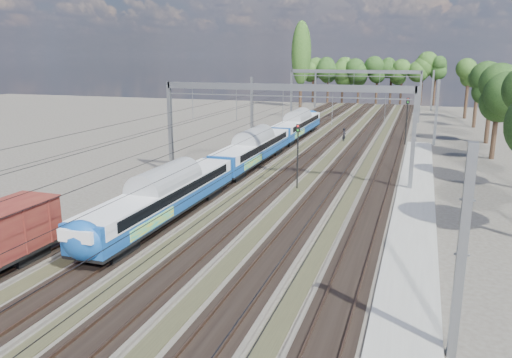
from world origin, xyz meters
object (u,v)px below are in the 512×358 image
(worker, at_px, (344,135))
(signal_near, at_px, (298,148))
(emu_train, at_px, (253,145))
(signal_far, at_px, (407,116))

(worker, relative_size, signal_near, 0.33)
(emu_train, distance_m, signal_near, 9.64)
(worker, bearing_deg, signal_far, -85.95)
(signal_near, bearing_deg, signal_far, 60.52)
(emu_train, bearing_deg, signal_far, 51.36)
(worker, xyz_separation_m, signal_far, (8.08, -0.94, 3.01))
(signal_near, height_order, signal_far, signal_far)
(emu_train, xyz_separation_m, signal_near, (6.50, -7.00, 1.28))
(emu_train, relative_size, signal_far, 9.27)
(worker, height_order, signal_near, signal_near)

